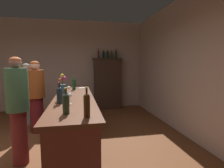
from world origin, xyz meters
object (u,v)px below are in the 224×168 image
at_px(display_cabinet, 107,83).
at_px(display_bottle_midleft, 104,54).
at_px(wine_glass_front, 69,88).
at_px(patron_in_navy, 27,92).
at_px(wine_bottle_pinot, 66,102).
at_px(display_bottle_right, 116,54).
at_px(wine_bottle_rose, 87,104).
at_px(display_bottle_midright, 111,55).
at_px(patron_near_entrance, 18,106).
at_px(wine_bottle_chardonnay, 59,94).
at_px(flower_arrangement, 62,89).
at_px(display_bottle_left, 98,54).
at_px(wine_bottle_syrah, 74,83).
at_px(bar_counter, 75,123).
at_px(patron_redhead, 36,94).
at_px(cheese_plate, 82,88).
at_px(display_bottle_center, 108,54).

height_order(display_cabinet, display_bottle_midleft, display_bottle_midleft).
xyz_separation_m(wine_glass_front, patron_in_navy, (-1.08, 1.21, -0.23)).
relative_size(wine_bottle_pinot, display_bottle_right, 0.89).
distance_m(wine_bottle_rose, display_bottle_midright, 4.35).
xyz_separation_m(display_cabinet, patron_near_entrance, (-1.90, -3.16, 0.00)).
bearing_deg(wine_bottle_chardonnay, patron_near_entrance, 156.09).
xyz_separation_m(wine_glass_front, flower_arrangement, (-0.07, -0.67, 0.07)).
relative_size(wine_bottle_pinot, display_bottle_left, 0.84).
xyz_separation_m(wine_bottle_syrah, wine_bottle_rose, (0.17, -2.08, 0.00)).
relative_size(bar_counter, wine_glass_front, 23.98).
relative_size(wine_bottle_syrah, patron_redhead, 0.19).
bearing_deg(display_bottle_midleft, wine_glass_front, -113.05).
bearing_deg(display_bottle_right, wine_bottle_chardonnay, -114.52).
height_order(display_bottle_right, patron_redhead, display_bottle_right).
relative_size(wine_bottle_chardonnay, wine_glass_front, 2.38).
height_order(wine_glass_front, cheese_plate, wine_glass_front).
bearing_deg(display_cabinet, wine_bottle_syrah, -117.86).
xyz_separation_m(display_bottle_left, patron_near_entrance, (-1.60, -3.16, -0.98)).
relative_size(flower_arrangement, patron_near_entrance, 0.25).
xyz_separation_m(wine_bottle_rose, flower_arrangement, (-0.33, 1.01, 0.02)).
bearing_deg(bar_counter, display_bottle_midright, 66.81).
bearing_deg(display_bottle_left, wine_bottle_rose, -98.48).
height_order(display_bottle_left, display_bottle_center, display_bottle_left).
relative_size(bar_counter, display_bottle_midleft, 10.70).
relative_size(cheese_plate, patron_near_entrance, 0.11).
bearing_deg(wine_bottle_rose, display_bottle_right, 73.58).
xyz_separation_m(wine_bottle_syrah, patron_redhead, (-0.84, 0.25, -0.24)).
bearing_deg(wine_bottle_pinot, wine_bottle_chardonnay, 102.65).
xyz_separation_m(cheese_plate, display_bottle_center, (0.93, 1.91, 0.88)).
height_order(display_cabinet, patron_near_entrance, display_cabinet).
xyz_separation_m(bar_counter, display_bottle_left, (0.78, 2.85, 1.39)).
height_order(display_bottle_center, patron_near_entrance, display_bottle_center).
bearing_deg(display_bottle_midright, flower_arrangement, -113.87).
distance_m(wine_glass_front, display_bottle_midright, 2.91).
height_order(wine_bottle_rose, patron_redhead, patron_redhead).
xyz_separation_m(patron_near_entrance, patron_in_navy, (-0.36, 1.90, -0.06)).
bearing_deg(wine_bottle_rose, display_bottle_midright, 75.62).
distance_m(bar_counter, flower_arrangement, 0.73).
bearing_deg(wine_bottle_chardonnay, cheese_plate, 77.21).
bearing_deg(display_bottle_left, display_cabinet, -0.00).
height_order(wine_bottle_syrah, flower_arrangement, flower_arrangement).
distance_m(wine_glass_front, display_bottle_right, 2.99).
bearing_deg(patron_in_navy, display_bottle_midleft, 90.30).
height_order(bar_counter, flower_arrangement, flower_arrangement).
height_order(wine_bottle_syrah, cheese_plate, wine_bottle_syrah).
bearing_deg(display_bottle_midright, bar_counter, -113.19).
distance_m(flower_arrangement, display_bottle_right, 3.58).
relative_size(wine_bottle_pinot, patron_redhead, 0.18).
xyz_separation_m(display_cabinet, display_bottle_left, (-0.31, 0.00, 0.98)).
xyz_separation_m(flower_arrangement, display_bottle_left, (0.95, 3.14, 0.74)).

